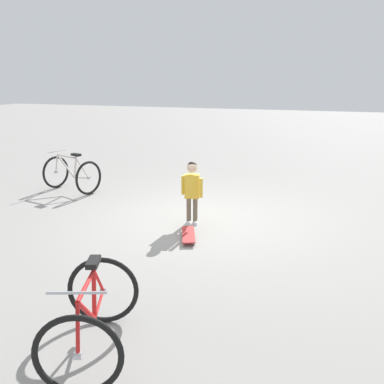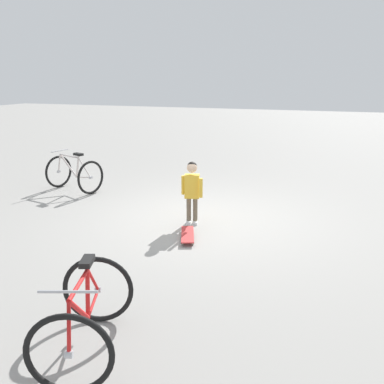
% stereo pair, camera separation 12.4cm
% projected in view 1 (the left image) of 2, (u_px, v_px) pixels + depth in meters
% --- Properties ---
extents(ground_plane, '(50.00, 50.00, 0.00)m').
position_uv_depth(ground_plane, '(198.00, 219.00, 7.37)').
color(ground_plane, gray).
extents(child_person, '(0.22, 0.40, 1.06)m').
position_uv_depth(child_person, '(192.00, 186.00, 7.00)').
color(child_person, brown).
rests_on(child_person, ground).
extents(skateboard, '(0.73, 0.42, 0.07)m').
position_uv_depth(skateboard, '(188.00, 235.00, 6.50)').
color(skateboard, '#B22D2D').
rests_on(skateboard, ground).
extents(bicycle_near, '(1.24, 1.02, 0.85)m').
position_uv_depth(bicycle_near, '(92.00, 316.00, 3.71)').
color(bicycle_near, black).
rests_on(bicycle_near, ground).
extents(bicycle_mid, '(0.95, 1.21, 0.85)m').
position_uv_depth(bicycle_mid, '(72.00, 174.00, 9.09)').
color(bicycle_mid, black).
rests_on(bicycle_mid, ground).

